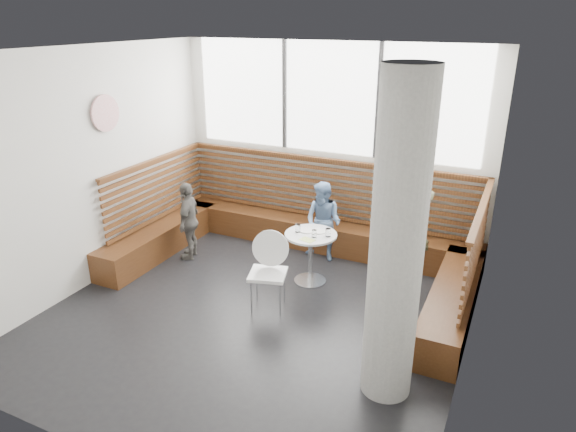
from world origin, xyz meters
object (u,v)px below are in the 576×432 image
at_px(cafe_table, 311,248).
at_px(cafe_chair, 271,265).
at_px(concrete_column, 397,245).
at_px(child_left, 189,221).
at_px(child_back, 323,222).
at_px(adult_man, 405,240).

relative_size(cafe_table, cafe_chair, 0.74).
bearing_deg(cafe_chair, concrete_column, -43.98).
relative_size(cafe_table, child_left, 0.61).
height_order(cafe_chair, child_back, child_back).
height_order(cafe_chair, child_left, child_left).
bearing_deg(child_back, cafe_table, -70.30).
height_order(cafe_table, adult_man, adult_man).
height_order(cafe_table, child_left, child_left).
xyz_separation_m(cafe_chair, child_left, (-1.79, 0.75, 0.02)).
distance_m(cafe_chair, child_back, 1.57).
height_order(concrete_column, child_back, concrete_column).
xyz_separation_m(concrete_column, child_back, (-1.68, 2.50, -0.99)).
bearing_deg(cafe_chair, cafe_table, 58.46).
height_order(adult_man, child_back, adult_man).
xyz_separation_m(cafe_chair, child_back, (0.10, 1.57, 0.03)).
distance_m(concrete_column, cafe_table, 2.56).
bearing_deg(concrete_column, child_left, 154.82).
distance_m(cafe_table, child_back, 0.78).
distance_m(concrete_column, child_back, 3.17).
relative_size(concrete_column, child_back, 2.60).
xyz_separation_m(child_back, child_left, (-1.89, -0.82, -0.01)).
bearing_deg(child_left, cafe_chair, 49.75).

